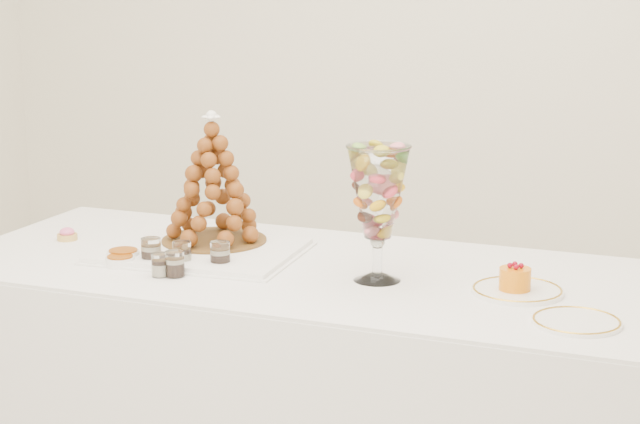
% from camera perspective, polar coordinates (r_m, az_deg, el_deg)
% --- Properties ---
extents(buffet_table, '(2.15, 0.86, 0.82)m').
position_cam_1_polar(buffet_table, '(3.12, 0.03, -10.26)').
color(buffet_table, white).
rests_on(buffet_table, ground).
extents(lace_tray, '(0.58, 0.45, 0.02)m').
position_cam_1_polar(lace_tray, '(3.14, -6.42, -2.09)').
color(lace_tray, white).
rests_on(lace_tray, buffet_table).
extents(macaron_vase, '(0.17, 0.17, 0.36)m').
position_cam_1_polar(macaron_vase, '(2.82, 3.12, 0.96)').
color(macaron_vase, white).
rests_on(macaron_vase, buffet_table).
extents(cake_plate, '(0.24, 0.24, 0.01)m').
position_cam_1_polar(cake_plate, '(2.80, 10.48, -4.16)').
color(cake_plate, white).
rests_on(cake_plate, buffet_table).
extents(spare_plate, '(0.21, 0.21, 0.01)m').
position_cam_1_polar(spare_plate, '(2.60, 13.52, -5.72)').
color(spare_plate, white).
rests_on(spare_plate, buffet_table).
extents(pink_tart, '(0.06, 0.06, 0.04)m').
position_cam_1_polar(pink_tart, '(3.37, -13.34, -1.19)').
color(pink_tart, tan).
rests_on(pink_tart, buffet_table).
extents(verrine_a, '(0.07, 0.07, 0.08)m').
position_cam_1_polar(verrine_a, '(3.05, -9.00, -2.08)').
color(verrine_a, white).
rests_on(verrine_a, buffet_table).
extents(verrine_b, '(0.06, 0.06, 0.07)m').
position_cam_1_polar(verrine_b, '(3.02, -7.37, -2.23)').
color(verrine_b, white).
rests_on(verrine_b, buffet_table).
extents(verrine_c, '(0.07, 0.07, 0.08)m').
position_cam_1_polar(verrine_c, '(2.99, -5.35, -2.30)').
color(verrine_c, white).
rests_on(verrine_c, buffet_table).
extents(verrine_d, '(0.05, 0.05, 0.06)m').
position_cam_1_polar(verrine_d, '(2.93, -8.52, -2.81)').
color(verrine_d, white).
rests_on(verrine_d, buffet_table).
extents(verrine_e, '(0.06, 0.06, 0.07)m').
position_cam_1_polar(verrine_e, '(2.92, -7.75, -2.77)').
color(verrine_e, white).
rests_on(verrine_e, buffet_table).
extents(ramekin_back, '(0.09, 0.09, 0.03)m').
position_cam_1_polar(ramekin_back, '(3.10, -10.44, -2.32)').
color(ramekin_back, white).
rests_on(ramekin_back, buffet_table).
extents(ramekin_front, '(0.08, 0.08, 0.03)m').
position_cam_1_polar(ramekin_front, '(3.05, -10.61, -2.61)').
color(ramekin_front, white).
rests_on(ramekin_front, buffet_table).
extents(croquembouche, '(0.31, 0.31, 0.39)m').
position_cam_1_polar(croquembouche, '(3.17, -5.74, 1.78)').
color(croquembouche, brown).
rests_on(croquembouche, lace_tray).
extents(mousse_cake, '(0.08, 0.08, 0.07)m').
position_cam_1_polar(mousse_cake, '(2.79, 10.36, -3.51)').
color(mousse_cake, orange).
rests_on(mousse_cake, cake_plate).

